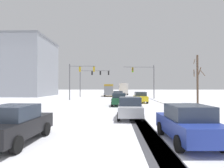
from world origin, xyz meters
name	(u,v)px	position (x,y,z in m)	size (l,w,h in m)	color
ground_plane	(97,162)	(0.00, 0.00, 0.00)	(300.00, 300.00, 0.00)	white
wheel_track_left_lane	(131,107)	(2.34, 16.02, 0.00)	(0.85, 35.24, 0.01)	#424247
wheel_track_right_lane	(129,107)	(2.16, 16.02, 0.00)	(1.11, 35.24, 0.01)	#424247
sidewalk_kerb_right	(196,109)	(9.16, 14.42, 0.06)	(4.00, 35.24, 0.12)	white
traffic_signal_near_left	(78,75)	(-6.18, 28.07, 4.58)	(4.71, 0.41, 6.50)	#56565B
traffic_signal_far_left	(92,76)	(-4.94, 38.02, 4.82)	(7.08, 0.44, 6.50)	#56565B
traffic_signal_near_right	(146,76)	(6.17, 29.92, 4.42)	(5.87, 0.63, 6.50)	#56565B
car_grey_lead	(118,96)	(0.91, 27.63, 0.82)	(2.00, 4.19, 1.62)	slate
car_yellow_cab_second	(140,97)	(4.23, 22.37, 0.82)	(1.89, 4.13, 1.62)	yellow
car_dark_green_third	(119,99)	(0.97, 17.87, 0.82)	(1.91, 4.14, 1.62)	#194C2D
car_silver_fourth	(130,108)	(1.66, 8.30, 0.82)	(1.96, 4.16, 1.62)	#B7BABF
car_blue_fifth	(188,124)	(3.69, 2.19, 0.82)	(1.93, 4.15, 1.62)	#233899
car_black_sixth	(15,124)	(-3.69, 1.96, 0.82)	(1.99, 4.18, 1.62)	black
bus_oncoming	(123,88)	(2.71, 51.85, 1.99)	(2.72, 11.01, 3.38)	silver
box_truck_delivery	(109,90)	(-1.26, 41.92, 1.63)	(2.47, 7.46, 3.02)	slate
bare_tree_sidewalk_mid	(198,79)	(11.88, 20.48, 3.53)	(1.69, 1.68, 6.79)	brown
office_building_far_left_block	(8,67)	(-27.95, 43.38, 7.47)	(22.47, 15.71, 14.92)	#9399A3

